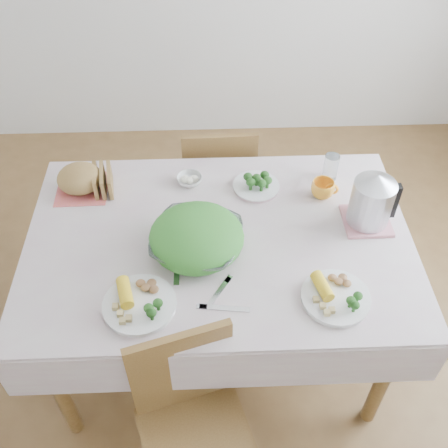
{
  "coord_description": "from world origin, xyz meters",
  "views": [
    {
      "loc": [
        -0.03,
        -1.38,
        2.25
      ],
      "look_at": [
        0.02,
        0.02,
        0.82
      ],
      "focal_mm": 42.0,
      "sensor_mm": 36.0,
      "label": 1
    }
  ],
  "objects_px": {
    "dining_table": "(220,298)",
    "yellow_mug": "(323,189)",
    "dinner_plate_right": "(336,298)",
    "chair_far": "(218,173)",
    "dinner_plate_left": "(140,305)",
    "electric_kettle": "(372,200)",
    "chair_near": "(197,436)",
    "salad_bowl": "(197,241)"
  },
  "relations": [
    {
      "from": "dining_table",
      "to": "yellow_mug",
      "type": "distance_m",
      "value": 0.65
    },
    {
      "from": "dining_table",
      "to": "yellow_mug",
      "type": "xyz_separation_m",
      "value": [
        0.44,
        0.23,
        0.43
      ]
    },
    {
      "from": "dining_table",
      "to": "dinner_plate_right",
      "type": "distance_m",
      "value": 0.64
    },
    {
      "from": "chair_far",
      "to": "dinner_plate_left",
      "type": "bearing_deg",
      "value": 72.45
    },
    {
      "from": "yellow_mug",
      "to": "electric_kettle",
      "type": "xyz_separation_m",
      "value": [
        0.15,
        -0.16,
        0.08
      ]
    },
    {
      "from": "chair_near",
      "to": "electric_kettle",
      "type": "bearing_deg",
      "value": 29.42
    },
    {
      "from": "chair_far",
      "to": "electric_kettle",
      "type": "distance_m",
      "value": 0.98
    },
    {
      "from": "salad_bowl",
      "to": "dinner_plate_right",
      "type": "relative_size",
      "value": 1.38
    },
    {
      "from": "dinner_plate_right",
      "to": "dinner_plate_left",
      "type": "bearing_deg",
      "value": -179.7
    },
    {
      "from": "salad_bowl",
      "to": "dining_table",
      "type": "bearing_deg",
      "value": 30.66
    },
    {
      "from": "dining_table",
      "to": "yellow_mug",
      "type": "height_order",
      "value": "yellow_mug"
    },
    {
      "from": "salad_bowl",
      "to": "yellow_mug",
      "type": "bearing_deg",
      "value": 27.86
    },
    {
      "from": "chair_near",
      "to": "chair_far",
      "type": "height_order",
      "value": "chair_near"
    },
    {
      "from": "chair_far",
      "to": "dinner_plate_right",
      "type": "relative_size",
      "value": 3.4
    },
    {
      "from": "dinner_plate_left",
      "to": "electric_kettle",
      "type": "height_order",
      "value": "electric_kettle"
    },
    {
      "from": "yellow_mug",
      "to": "electric_kettle",
      "type": "height_order",
      "value": "electric_kettle"
    },
    {
      "from": "dining_table",
      "to": "dinner_plate_right",
      "type": "height_order",
      "value": "dinner_plate_right"
    },
    {
      "from": "salad_bowl",
      "to": "dinner_plate_left",
      "type": "height_order",
      "value": "salad_bowl"
    },
    {
      "from": "chair_far",
      "to": "yellow_mug",
      "type": "bearing_deg",
      "value": 127.45
    },
    {
      "from": "chair_far",
      "to": "yellow_mug",
      "type": "distance_m",
      "value": 0.75
    },
    {
      "from": "yellow_mug",
      "to": "dinner_plate_right",
      "type": "bearing_deg",
      "value": -94.6
    },
    {
      "from": "salad_bowl",
      "to": "electric_kettle",
      "type": "relative_size",
      "value": 1.46
    },
    {
      "from": "dinner_plate_left",
      "to": "chair_far",
      "type": "bearing_deg",
      "value": 74.07
    },
    {
      "from": "dining_table",
      "to": "chair_far",
      "type": "distance_m",
      "value": 0.75
    },
    {
      "from": "yellow_mug",
      "to": "dining_table",
      "type": "bearing_deg",
      "value": -152.7
    },
    {
      "from": "salad_bowl",
      "to": "yellow_mug",
      "type": "height_order",
      "value": "salad_bowl"
    },
    {
      "from": "electric_kettle",
      "to": "dining_table",
      "type": "bearing_deg",
      "value": 177.69
    },
    {
      "from": "chair_far",
      "to": "dinner_plate_left",
      "type": "height_order",
      "value": "chair_far"
    },
    {
      "from": "chair_far",
      "to": "dining_table",
      "type": "bearing_deg",
      "value": 87.01
    },
    {
      "from": "electric_kettle",
      "to": "chair_near",
      "type": "bearing_deg",
      "value": -142.7
    },
    {
      "from": "electric_kettle",
      "to": "salad_bowl",
      "type": "bearing_deg",
      "value": -178.9
    },
    {
      "from": "dining_table",
      "to": "dinner_plate_right",
      "type": "relative_size",
      "value": 5.75
    },
    {
      "from": "chair_near",
      "to": "salad_bowl",
      "type": "bearing_deg",
      "value": 72.32
    },
    {
      "from": "dining_table",
      "to": "salad_bowl",
      "type": "height_order",
      "value": "salad_bowl"
    },
    {
      "from": "chair_far",
      "to": "electric_kettle",
      "type": "relative_size",
      "value": 3.62
    },
    {
      "from": "dining_table",
      "to": "chair_far",
      "type": "relative_size",
      "value": 1.69
    },
    {
      "from": "dinner_plate_left",
      "to": "yellow_mug",
      "type": "distance_m",
      "value": 0.9
    },
    {
      "from": "dining_table",
      "to": "electric_kettle",
      "type": "distance_m",
      "value": 0.78
    },
    {
      "from": "salad_bowl",
      "to": "electric_kettle",
      "type": "distance_m",
      "value": 0.69
    },
    {
      "from": "chair_near",
      "to": "dinner_plate_left",
      "type": "relative_size",
      "value": 3.26
    },
    {
      "from": "chair_far",
      "to": "chair_near",
      "type": "bearing_deg",
      "value": 83.66
    },
    {
      "from": "chair_far",
      "to": "electric_kettle",
      "type": "height_order",
      "value": "electric_kettle"
    }
  ]
}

